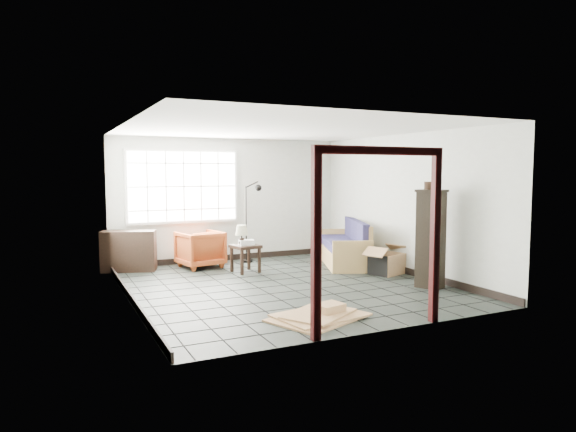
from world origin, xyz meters
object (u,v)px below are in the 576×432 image
futon_sofa (347,248)px  tall_shelf (431,238)px  armchair (200,247)px  side_table (245,250)px

futon_sofa → tall_shelf: (0.09, -2.43, 0.49)m
futon_sofa → armchair: bearing=-176.9°
futon_sofa → armchair: futon_sofa is taller
futon_sofa → tall_shelf: bearing=-66.5°
tall_shelf → side_table: bearing=109.5°
futon_sofa → side_table: futon_sofa is taller
armchair → side_table: armchair is taller
armchair → futon_sofa: bearing=150.5°
side_table → tall_shelf: 3.42m
futon_sofa → tall_shelf: size_ratio=1.35×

